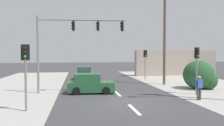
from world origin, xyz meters
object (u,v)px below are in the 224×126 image
object	(u,v)px
utility_pole_midground_right	(165,32)
hatchback_oncoming_mid	(90,84)
pedestal_signal_right_kerb	(197,63)
sedan_receding_far	(84,74)
pedestal_signal_far_median	(145,60)
pedestrian_at_kerb	(199,86)
pedestal_signal_left_kerb	(25,66)
traffic_signal_mast	(69,37)

from	to	relation	value
utility_pole_midground_right	hatchback_oncoming_mid	bearing A→B (deg)	-154.67
pedestal_signal_right_kerb	sedan_receding_far	distance (m)	14.03
pedestal_signal_far_median	pedestrian_at_kerb	size ratio (longest dim) A/B	2.18
pedestal_signal_right_kerb	sedan_receding_far	world-z (taller)	pedestal_signal_right_kerb
pedestal_signal_far_median	pedestal_signal_left_kerb	bearing A→B (deg)	-129.33
utility_pole_midground_right	hatchback_oncoming_mid	world-z (taller)	utility_pole_midground_right
pedestal_signal_left_kerb	sedan_receding_far	size ratio (longest dim) A/B	0.83
pedestal_signal_right_kerb	hatchback_oncoming_mid	world-z (taller)	pedestal_signal_right_kerb
pedestal_signal_left_kerb	pedestal_signal_far_median	distance (m)	17.03
pedestal_signal_right_kerb	sedan_receding_far	bearing A→B (deg)	125.35
hatchback_oncoming_mid	sedan_receding_far	bearing A→B (deg)	91.16
traffic_signal_mast	pedestal_signal_left_kerb	size ratio (longest dim) A/B	1.93
pedestal_signal_far_median	sedan_receding_far	distance (m)	7.59
utility_pole_midground_right	pedestrian_at_kerb	bearing A→B (deg)	-95.52
pedestal_signal_right_kerb	sedan_receding_far	xyz separation A→B (m)	(-8.05, 11.35, -1.71)
pedestrian_at_kerb	hatchback_oncoming_mid	bearing A→B (deg)	150.42
sedan_receding_far	pedestrian_at_kerb	distance (m)	15.08
hatchback_oncoming_mid	pedestrian_at_kerb	xyz separation A→B (m)	(6.90, -3.92, 0.22)
utility_pole_midground_right	sedan_receding_far	bearing A→B (deg)	143.51
hatchback_oncoming_mid	pedestal_signal_right_kerb	bearing A→B (deg)	-14.00
pedestal_signal_far_median	sedan_receding_far	bearing A→B (deg)	170.24
pedestal_signal_left_kerb	pedestal_signal_far_median	xyz separation A→B (m)	(10.79, 13.17, 0.00)
sedan_receding_far	hatchback_oncoming_mid	size ratio (longest dim) A/B	1.14
utility_pole_midground_right	pedestal_signal_right_kerb	size ratio (longest dim) A/B	2.81
pedestal_signal_left_kerb	pedestrian_at_kerb	distance (m)	10.76
pedestal_signal_right_kerb	pedestrian_at_kerb	distance (m)	2.64
traffic_signal_mast	pedestal_signal_right_kerb	size ratio (longest dim) A/B	1.93
pedestal_signal_left_kerb	utility_pole_midground_right	bearing A→B (deg)	37.36
utility_pole_midground_right	pedestrian_at_kerb	world-z (taller)	utility_pole_midground_right
utility_pole_midground_right	traffic_signal_mast	distance (m)	9.87
pedestrian_at_kerb	sedan_receding_far	bearing A→B (deg)	118.04
pedestal_signal_left_kerb	sedan_receding_far	world-z (taller)	pedestal_signal_left_kerb
hatchback_oncoming_mid	pedestrian_at_kerb	distance (m)	7.94
traffic_signal_mast	pedestal_signal_right_kerb	distance (m)	9.90
hatchback_oncoming_mid	pedestrian_at_kerb	world-z (taller)	pedestrian_at_kerb
utility_pole_midground_right	pedestal_signal_far_median	size ratio (longest dim) A/B	2.81
pedestal_signal_far_median	hatchback_oncoming_mid	distance (m)	10.93
utility_pole_midground_right	traffic_signal_mast	xyz separation A→B (m)	(-9.23, -3.39, -0.88)
traffic_signal_mast	pedestal_signal_far_median	xyz separation A→B (m)	(8.70, 7.92, -1.94)
pedestal_signal_right_kerb	pedestal_signal_left_kerb	xyz separation A→B (m)	(-11.56, -3.07, 0.00)
pedestal_signal_left_kerb	hatchback_oncoming_mid	xyz separation A→B (m)	(3.70, 5.03, -1.71)
traffic_signal_mast	pedestrian_at_kerb	world-z (taller)	traffic_signal_mast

